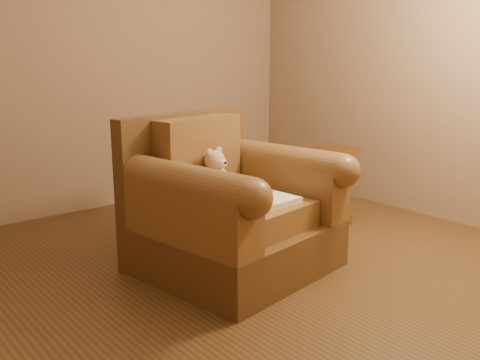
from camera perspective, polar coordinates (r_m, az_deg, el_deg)
floor at (r=3.49m, az=0.84°, el=-9.75°), size 4.00×4.00×0.00m
armchair at (r=3.45m, az=-1.17°, el=-3.28°), size 1.24×1.19×0.98m
teddy_bear at (r=3.45m, az=-2.33°, el=0.31°), size 0.23×0.27×0.32m
guidebook at (r=3.24m, az=2.00°, el=-2.43°), size 0.50×0.33×0.04m
side_table at (r=4.46m, az=9.88°, el=-0.29°), size 0.44×0.44×0.62m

